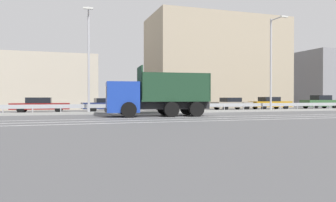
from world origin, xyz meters
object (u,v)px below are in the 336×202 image
(parked_car_3, at_px, (107,105))
(parked_car_5, at_px, (231,104))
(median_road_sign, at_px, (178,99))
(dump_truck, at_px, (145,98))
(street_lamp_1, at_px, (89,57))
(parked_car_6, at_px, (270,103))
(parked_car_4, at_px, (175,103))
(parked_car_7, at_px, (320,102))
(street_lamp_2, at_px, (272,60))
(parked_car_2, at_px, (40,105))

(parked_car_3, xyz_separation_m, parked_car_5, (13.25, 0.52, 0.01))
(median_road_sign, bearing_deg, parked_car_5, 28.79)
(dump_truck, height_order, parked_car_3, dump_truck)
(street_lamp_1, relative_size, parked_car_5, 1.87)
(parked_car_3, height_order, parked_car_6, parked_car_6)
(parked_car_4, height_order, parked_car_7, parked_car_7)
(parked_car_5, height_order, parked_car_7, parked_car_7)
(street_lamp_1, bearing_deg, parked_car_7, 9.32)
(median_road_sign, distance_m, parked_car_6, 13.36)
(parked_car_3, xyz_separation_m, parked_car_4, (6.76, 0.22, 0.10))
(street_lamp_1, bearing_deg, parked_car_4, 25.22)
(parked_car_4, xyz_separation_m, parked_car_7, (18.33, 0.34, 0.03))
(parked_car_3, bearing_deg, parked_car_7, 88.17)
(parked_car_5, xyz_separation_m, parked_car_7, (11.84, 0.04, 0.11))
(dump_truck, distance_m, parked_car_3, 8.16)
(street_lamp_2, bearing_deg, parked_car_6, 55.96)
(street_lamp_2, distance_m, parked_car_4, 10.17)
(median_road_sign, relative_size, parked_car_6, 0.50)
(street_lamp_1, height_order, parked_car_4, street_lamp_1)
(parked_car_2, relative_size, parked_car_3, 1.06)
(parked_car_5, bearing_deg, parked_car_2, -92.26)
(parked_car_2, distance_m, parked_car_4, 12.50)
(median_road_sign, height_order, street_lamp_2, street_lamp_2)
(parked_car_6, relative_size, parked_car_7, 1.01)
(median_road_sign, distance_m, parked_car_4, 4.07)
(parked_car_5, distance_m, parked_car_6, 4.99)
(parked_car_2, bearing_deg, parked_car_4, 92.97)
(street_lamp_2, bearing_deg, median_road_sign, 177.90)
(parked_car_7, bearing_deg, parked_car_5, 89.16)
(parked_car_5, relative_size, parked_car_7, 0.93)
(parked_car_3, height_order, parked_car_7, parked_car_7)
(parked_car_7, bearing_deg, parked_car_4, 90.02)
(median_road_sign, bearing_deg, street_lamp_1, -178.41)
(street_lamp_1, distance_m, street_lamp_2, 16.98)
(dump_truck, height_order, parked_car_6, dump_truck)
(parked_car_2, distance_m, parked_car_5, 18.99)
(median_road_sign, bearing_deg, parked_car_7, 12.26)
(parked_car_4, xyz_separation_m, parked_car_5, (6.49, 0.30, -0.09))
(parked_car_6, xyz_separation_m, parked_car_7, (6.85, -0.17, 0.08))
(parked_car_3, distance_m, parked_car_4, 6.77)
(street_lamp_2, distance_m, parked_car_2, 21.60)
(parked_car_3, distance_m, parked_car_5, 13.26)
(street_lamp_2, height_order, parked_car_2, street_lamp_2)
(parked_car_5, xyz_separation_m, parked_car_6, (4.99, 0.21, 0.03))
(parked_car_2, relative_size, parked_car_5, 1.15)
(dump_truck, relative_size, parked_car_3, 1.62)
(median_road_sign, relative_size, street_lamp_2, 0.26)
(dump_truck, height_order, street_lamp_2, street_lamp_2)
(street_lamp_2, distance_m, parked_car_3, 16.13)
(parked_car_5, bearing_deg, median_road_sign, -64.61)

